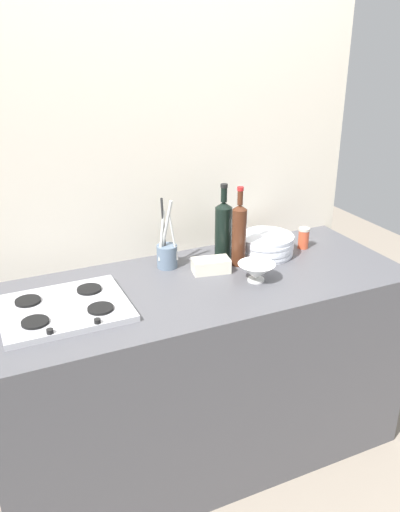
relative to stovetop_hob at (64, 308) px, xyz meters
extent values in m
plane|color=gray|center=(0.57, 0.01, -0.91)|extent=(6.00, 6.00, 0.00)
cube|color=#4C4C51|center=(0.57, 0.01, -0.46)|extent=(1.80, 0.70, 0.90)
cube|color=beige|center=(0.57, 0.39, 0.34)|extent=(1.90, 0.06, 2.50)
cube|color=#B2B2B7|center=(0.00, 0.00, 0.00)|extent=(0.47, 0.38, 0.02)
cylinder|color=black|center=(-0.12, -0.09, 0.02)|extent=(0.10, 0.10, 0.01)
cylinder|color=black|center=(0.12, -0.09, 0.02)|extent=(0.10, 0.10, 0.01)
cylinder|color=black|center=(-0.12, 0.09, 0.02)|extent=(0.10, 0.10, 0.01)
cylinder|color=black|center=(0.12, 0.09, 0.02)|extent=(0.10, 0.10, 0.01)
cylinder|color=black|center=(-0.08, -0.18, 0.02)|extent=(0.02, 0.02, 0.02)
cylinder|color=black|center=(0.08, -0.18, 0.02)|extent=(0.02, 0.02, 0.02)
cylinder|color=white|center=(0.97, 0.16, -0.01)|extent=(0.26, 0.26, 0.01)
cylinder|color=white|center=(0.97, 0.16, 0.00)|extent=(0.26, 0.26, 0.01)
cylinder|color=white|center=(0.97, 0.16, 0.01)|extent=(0.26, 0.26, 0.01)
cylinder|color=white|center=(0.97, 0.15, 0.02)|extent=(0.26, 0.26, 0.01)
cylinder|color=white|center=(0.97, 0.15, 0.03)|extent=(0.26, 0.26, 0.01)
cylinder|color=white|center=(0.97, 0.16, 0.05)|extent=(0.26, 0.26, 0.01)
cylinder|color=white|center=(0.97, 0.15, 0.06)|extent=(0.26, 0.26, 0.01)
cylinder|color=white|center=(0.97, 0.16, 0.07)|extent=(0.26, 0.26, 0.01)
cylinder|color=white|center=(0.97, 0.16, 0.08)|extent=(0.26, 0.26, 0.01)
cylinder|color=black|center=(0.77, 0.21, 0.11)|extent=(0.08, 0.08, 0.24)
cone|color=black|center=(0.77, 0.21, 0.24)|extent=(0.08, 0.08, 0.03)
cylinder|color=black|center=(0.77, 0.21, 0.29)|extent=(0.03, 0.03, 0.07)
cylinder|color=black|center=(0.77, 0.21, 0.33)|extent=(0.03, 0.03, 0.02)
cylinder|color=#472314|center=(0.80, 0.11, 0.12)|extent=(0.06, 0.06, 0.26)
cone|color=#472314|center=(0.80, 0.11, 0.26)|extent=(0.06, 0.06, 0.02)
cylinder|color=#472314|center=(0.80, 0.11, 0.30)|extent=(0.02, 0.02, 0.06)
cylinder|color=#B21E1E|center=(0.80, 0.11, 0.34)|extent=(0.03, 0.03, 0.02)
cylinder|color=white|center=(0.79, -0.07, -0.01)|extent=(0.07, 0.07, 0.01)
cone|color=white|center=(0.79, -0.07, 0.03)|extent=(0.16, 0.16, 0.07)
cube|color=silver|center=(0.65, 0.09, 0.02)|extent=(0.17, 0.11, 0.06)
cylinder|color=slate|center=(0.50, 0.22, 0.04)|extent=(0.09, 0.09, 0.10)
cylinder|color=#B7B7B2|center=(0.49, 0.21, 0.16)|extent=(0.06, 0.04, 0.27)
cylinder|color=#B7B7B2|center=(0.52, 0.20, 0.14)|extent=(0.03, 0.03, 0.22)
cylinder|color=#262626|center=(0.49, 0.23, 0.16)|extent=(0.01, 0.03, 0.28)
cylinder|color=#B7B7B2|center=(0.48, 0.22, 0.14)|extent=(0.05, 0.04, 0.22)
cylinder|color=#C64C2D|center=(1.18, 0.15, 0.03)|extent=(0.05, 0.05, 0.09)
cylinder|color=beige|center=(1.18, 0.15, 0.08)|extent=(0.05, 0.05, 0.01)
camera|label=1|loc=(-0.27, -1.80, 0.97)|focal=37.24mm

